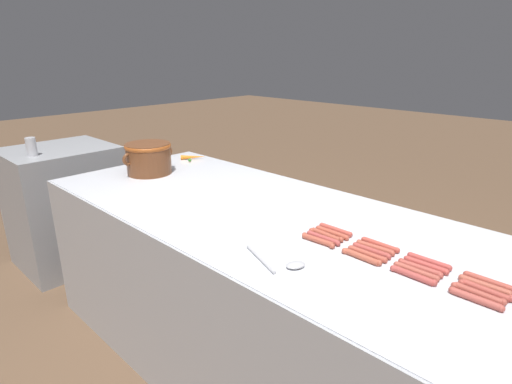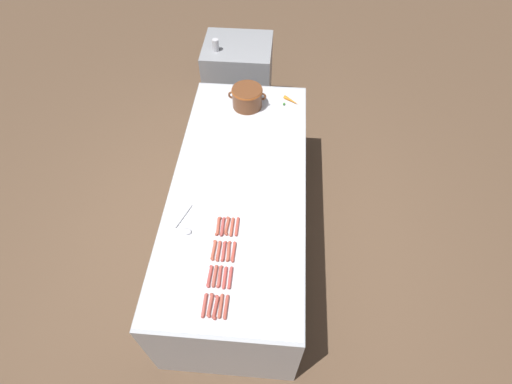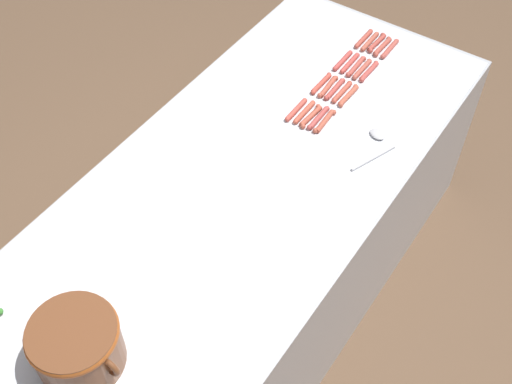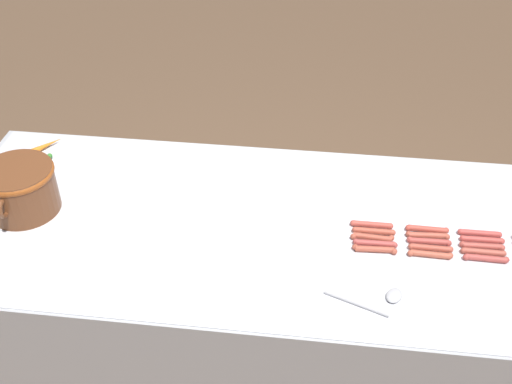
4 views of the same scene
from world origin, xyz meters
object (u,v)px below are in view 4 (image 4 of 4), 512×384
at_px(hot_dog_7, 375,243).
at_px(hot_dog_9, 482,246).
at_px(hot_dog_3, 375,249).
at_px(hot_dog_13, 482,240).
at_px(hot_dog_14, 428,235).
at_px(hot_dog_18, 427,229).
at_px(hot_dog_2, 430,254).
at_px(hot_dog_11, 372,237).
at_px(hot_dog_15, 374,231).
at_px(hot_dog_5, 483,252).
at_px(hot_dog_1, 486,258).
at_px(carrot, 45,147).
at_px(bean_pot, 20,187).
at_px(hot_dog_10, 429,241).
at_px(hot_dog_19, 372,225).
at_px(hot_dog_6, 431,248).
at_px(hot_dog_17, 480,233).
at_px(serving_spoon, 382,298).

xyz_separation_m(hot_dog_7, hot_dog_9, (0.03, -0.38, 0.00)).
height_order(hot_dog_3, hot_dog_13, same).
height_order(hot_dog_14, hot_dog_18, same).
distance_m(hot_dog_2, hot_dog_11, 0.21).
distance_m(hot_dog_9, hot_dog_15, 0.38).
bearing_deg(hot_dog_15, hot_dog_5, -99.69).
height_order(hot_dog_1, hot_dog_5, same).
xyz_separation_m(hot_dog_14, carrot, (0.38, 1.60, 0.00)).
bearing_deg(hot_dog_18, hot_dog_2, 179.30).
xyz_separation_m(hot_dog_7, hot_dog_18, (0.10, -0.19, 0.00)).
height_order(hot_dog_7, hot_dog_13, same).
relative_size(hot_dog_3, carrot, 1.01).
relative_size(hot_dog_9, bean_pot, 0.46).
height_order(hot_dog_10, hot_dog_19, same).
distance_m(hot_dog_11, hot_dog_18, 0.21).
relative_size(hot_dog_6, hot_dog_11, 1.00).
height_order(hot_dog_9, hot_dog_11, same).
bearing_deg(hot_dog_19, hot_dog_17, -90.15).
relative_size(hot_dog_1, hot_dog_14, 1.00).
distance_m(hot_dog_1, hot_dog_13, 0.10).
height_order(hot_dog_14, hot_dog_17, same).
height_order(hot_dog_9, hot_dog_10, same).
bearing_deg(carrot, hot_dog_9, -103.06).
bearing_deg(hot_dog_7, hot_dog_9, -85.18).
bearing_deg(hot_dog_7, hot_dog_14, -70.79).
xyz_separation_m(hot_dog_1, hot_dog_3, (0.00, 0.38, 0.00)).
height_order(hot_dog_11, bean_pot, bean_pot).
bearing_deg(hot_dog_2, carrot, 73.26).
relative_size(hot_dog_1, hot_dog_2, 1.00).
relative_size(hot_dog_9, hot_dog_18, 1.00).
xyz_separation_m(hot_dog_1, hot_dog_19, (0.13, 0.39, 0.00)).
bearing_deg(hot_dog_10, hot_dog_7, 99.94).
bearing_deg(carrot, hot_dog_14, -103.37).
relative_size(hot_dog_18, serving_spoon, 0.60).
height_order(hot_dog_5, hot_dog_18, same).
height_order(hot_dog_3, hot_dog_11, same).
xyz_separation_m(hot_dog_11, hot_dog_19, (0.07, 0.00, 0.00)).
xyz_separation_m(hot_dog_2, carrot, (0.48, 1.60, 0.00)).
bearing_deg(hot_dog_9, hot_dog_5, 178.56).
bearing_deg(hot_dog_13, hot_dog_3, 104.08).
bearing_deg(hot_dog_5, hot_dog_14, 70.53).
relative_size(hot_dog_6, bean_pot, 0.46).
relative_size(hot_dog_6, hot_dog_7, 1.00).
height_order(hot_dog_6, serving_spoon, hot_dog_6).
bearing_deg(hot_dog_15, hot_dog_13, -89.99).
bearing_deg(hot_dog_7, serving_spoon, -177.05).
height_order(hot_dog_3, carrot, carrot).
bearing_deg(hot_dog_3, hot_dog_9, -80.56).
xyz_separation_m(hot_dog_2, hot_dog_10, (0.07, -0.00, 0.00)).
bearing_deg(hot_dog_11, hot_dog_19, 0.55).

